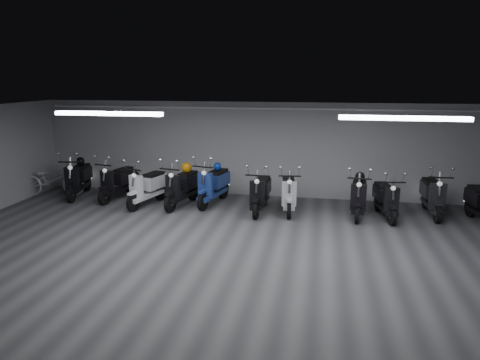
% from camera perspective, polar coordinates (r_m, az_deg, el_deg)
% --- Properties ---
extents(floor, '(14.00, 10.00, 0.01)m').
position_cam_1_polar(floor, '(8.63, -0.27, -10.72)').
color(floor, '#3B3B3E').
rests_on(floor, ground).
extents(ceiling, '(14.00, 10.00, 0.01)m').
position_cam_1_polar(ceiling, '(7.92, -0.29, 8.22)').
color(ceiling, gray).
rests_on(ceiling, ground).
extents(back_wall, '(14.00, 0.01, 2.80)m').
position_cam_1_polar(back_wall, '(13.01, 3.87, 3.90)').
color(back_wall, gray).
rests_on(back_wall, ground).
extents(front_wall, '(14.00, 0.01, 2.80)m').
position_cam_1_polar(front_wall, '(3.75, -15.86, -21.20)').
color(front_wall, gray).
rests_on(front_wall, ground).
extents(fluor_strip_left, '(2.40, 0.18, 0.08)m').
position_cam_1_polar(fluor_strip_left, '(9.86, -16.72, 8.27)').
color(fluor_strip_left, white).
rests_on(fluor_strip_left, ceiling).
extents(fluor_strip_right, '(2.40, 0.18, 0.08)m').
position_cam_1_polar(fluor_strip_right, '(8.91, 20.49, 7.53)').
color(fluor_strip_right, white).
rests_on(fluor_strip_right, ceiling).
extents(conduit, '(13.60, 0.05, 0.05)m').
position_cam_1_polar(conduit, '(12.78, 3.91, 9.24)').
color(conduit, white).
rests_on(conduit, back_wall).
extents(scooter_0, '(1.01, 2.05, 1.46)m').
position_cam_1_polar(scooter_0, '(13.88, -20.30, 0.88)').
color(scooter_0, black).
rests_on(scooter_0, floor).
extents(scooter_1, '(1.01, 1.98, 1.40)m').
position_cam_1_polar(scooter_1, '(13.24, -15.60, 0.52)').
color(scooter_1, black).
rests_on(scooter_1, floor).
extents(scooter_2, '(1.09, 1.99, 1.41)m').
position_cam_1_polar(scooter_2, '(12.40, -11.98, -0.11)').
color(scooter_2, white).
rests_on(scooter_2, floor).
extents(scooter_3, '(1.03, 2.03, 1.44)m').
position_cam_1_polar(scooter_3, '(12.16, -7.54, -0.10)').
color(scooter_3, black).
rests_on(scooter_3, floor).
extents(scooter_4, '(1.05, 2.08, 1.48)m').
position_cam_1_polar(scooter_4, '(12.25, -3.48, 0.18)').
color(scooter_4, navy).
rests_on(scooter_4, floor).
extents(scooter_5, '(0.70, 1.90, 1.40)m').
position_cam_1_polar(scooter_5, '(11.54, 2.69, -0.85)').
color(scooter_5, black).
rests_on(scooter_5, floor).
extents(scooter_6, '(0.81, 1.90, 1.37)m').
position_cam_1_polar(scooter_6, '(11.62, 6.33, -0.88)').
color(scooter_6, '#BCBCC1').
rests_on(scooter_6, floor).
extents(scooter_7, '(0.80, 1.93, 1.40)m').
position_cam_1_polar(scooter_7, '(11.59, 15.20, -1.24)').
color(scooter_7, black).
rests_on(scooter_7, floor).
extents(scooter_8, '(0.86, 1.84, 1.32)m').
position_cam_1_polar(scooter_8, '(11.65, 18.44, -1.58)').
color(scooter_8, black).
rests_on(scooter_8, floor).
extents(scooter_9, '(0.64, 1.91, 1.42)m').
position_cam_1_polar(scooter_9, '(12.27, 23.79, -1.06)').
color(scooter_9, black).
rests_on(scooter_9, floor).
extents(bicycle, '(1.99, 1.10, 1.22)m').
position_cam_1_polar(bicycle, '(14.31, -23.26, 0.48)').
color(bicycle, silver).
rests_on(bicycle, floor).
extents(helmet_0, '(0.25, 0.25, 0.25)m').
position_cam_1_polar(helmet_0, '(11.78, 15.31, 0.43)').
color(helmet_0, black).
rests_on(helmet_0, scooter_7).
extents(helmet_1, '(0.29, 0.29, 0.29)m').
position_cam_1_polar(helmet_1, '(12.33, -6.97, 1.61)').
color(helmet_1, '#BC720B').
rests_on(helmet_1, scooter_3).
extents(helmet_2, '(0.25, 0.25, 0.25)m').
position_cam_1_polar(helmet_2, '(14.08, -20.02, 2.31)').
color(helmet_2, black).
rests_on(helmet_2, scooter_0).
extents(helmet_3, '(0.23, 0.23, 0.23)m').
position_cam_1_polar(helmet_3, '(12.44, -2.95, 1.76)').
color(helmet_3, navy).
rests_on(helmet_3, scooter_4).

